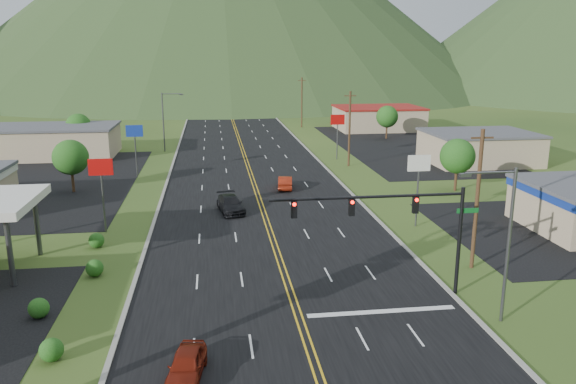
{
  "coord_description": "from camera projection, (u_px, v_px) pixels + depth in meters",
  "views": [
    {
      "loc": [
        -4.68,
        -17.63,
        15.11
      ],
      "look_at": [
        1.02,
        24.13,
        4.5
      ],
      "focal_mm": 35.0,
      "sensor_mm": 36.0,
      "label": 1
    }
  ],
  "objects": [
    {
      "name": "building_east_mid",
      "position": [
        479.0,
        147.0,
        77.75
      ],
      "size": [
        14.4,
        11.4,
        4.3
      ],
      "color": "tan",
      "rests_on": "ground"
    },
    {
      "name": "utility_pole_b",
      "position": [
        349.0,
        128.0,
        74.6
      ],
      "size": [
        1.6,
        0.28,
        10.0
      ],
      "color": "#382314",
      "rests_on": "ground"
    },
    {
      "name": "tree_east_b",
      "position": [
        387.0,
        117.0,
        98.64
      ],
      "size": [
        3.84,
        3.84,
        5.82
      ],
      "color": "#382314",
      "rests_on": "ground"
    },
    {
      "name": "tree_east_a",
      "position": [
        457.0,
        156.0,
        61.61
      ],
      "size": [
        3.84,
        3.84,
        5.82
      ],
      "color": "#382314",
      "rests_on": "ground"
    },
    {
      "name": "pole_sign_west_b",
      "position": [
        135.0,
        136.0,
        68.13
      ],
      "size": [
        2.0,
        0.18,
        6.4
      ],
      "color": "#59595E",
      "rests_on": "ground"
    },
    {
      "name": "streetlight_west",
      "position": [
        165.0,
        118.0,
        85.7
      ],
      "size": [
        3.28,
        0.25,
        9.0
      ],
      "color": "#59595E",
      "rests_on": "ground"
    },
    {
      "name": "building_east_far",
      "position": [
        378.0,
        118.0,
        110.83
      ],
      "size": [
        16.4,
        12.4,
        4.5
      ],
      "color": "tan",
      "rests_on": "ground"
    },
    {
      "name": "pole_sign_east_b",
      "position": [
        338.0,
        124.0,
        79.36
      ],
      "size": [
        2.0,
        0.18,
        6.4
      ],
      "color": "#59595E",
      "rests_on": "ground"
    },
    {
      "name": "pole_sign_west_a",
      "position": [
        101.0,
        175.0,
        47.0
      ],
      "size": [
        2.0,
        0.18,
        6.4
      ],
      "color": "#59595E",
      "rests_on": "ground"
    },
    {
      "name": "building_west_far",
      "position": [
        52.0,
        141.0,
        82.36
      ],
      "size": [
        18.4,
        11.4,
        4.5
      ],
      "color": "tan",
      "rests_on": "ground"
    },
    {
      "name": "streetlight_east",
      "position": [
        504.0,
        236.0,
        31.05
      ],
      "size": [
        3.28,
        0.25,
        9.0
      ],
      "color": "#59595E",
      "rests_on": "ground"
    },
    {
      "name": "utility_pole_d",
      "position": [
        278.0,
        89.0,
        151.47
      ],
      "size": [
        1.6,
        0.28,
        10.0
      ],
      "color": "#382314",
      "rests_on": "ground"
    },
    {
      "name": "car_dark_mid",
      "position": [
        231.0,
        204.0,
        54.04
      ],
      "size": [
        2.91,
        5.47,
        1.51
      ],
      "primitive_type": "imported",
      "rotation": [
        0.0,
        0.0,
        0.16
      ],
      "color": "black",
      "rests_on": "ground"
    },
    {
      "name": "traffic_signal",
      "position": [
        399.0,
        216.0,
        34.24
      ],
      "size": [
        13.1,
        0.43,
        7.0
      ],
      "color": "black",
      "rests_on": "ground"
    },
    {
      "name": "car_red_near",
      "position": [
        187.0,
        366.0,
        26.49
      ],
      "size": [
        2.13,
        4.1,
        1.33
      ],
      "primitive_type": "imported",
      "rotation": [
        0.0,
        0.0,
        -0.15
      ],
      "color": "maroon",
      "rests_on": "ground"
    },
    {
      "name": "utility_pole_a",
      "position": [
        477.0,
        199.0,
        39.05
      ],
      "size": [
        1.6,
        0.28,
        10.0
      ],
      "color": "#382314",
      "rests_on": "ground"
    },
    {
      "name": "car_red_far",
      "position": [
        285.0,
        183.0,
        63.15
      ],
      "size": [
        2.11,
        4.53,
        1.44
      ],
      "primitive_type": "imported",
      "rotation": [
        0.0,
        0.0,
        3.0
      ],
      "color": "maroon",
      "rests_on": "ground"
    },
    {
      "name": "pole_sign_east_a",
      "position": [
        419.0,
        170.0,
        48.61
      ],
      "size": [
        2.0,
        0.18,
        6.4
      ],
      "color": "#59595E",
      "rests_on": "ground"
    },
    {
      "name": "utility_pole_c",
      "position": [
        302.0,
        102.0,
        113.04
      ],
      "size": [
        1.6,
        0.28,
        10.0
      ],
      "color": "#382314",
      "rests_on": "ground"
    },
    {
      "name": "tree_west_b",
      "position": [
        78.0,
        126.0,
        86.19
      ],
      "size": [
        3.84,
        3.84,
        5.82
      ],
      "color": "#382314",
      "rests_on": "ground"
    },
    {
      "name": "tree_west_a",
      "position": [
        71.0,
        157.0,
        60.91
      ],
      "size": [
        3.84,
        3.84,
        5.82
      ],
      "color": "#382314",
      "rests_on": "ground"
    }
  ]
}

